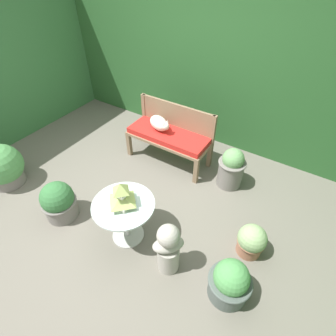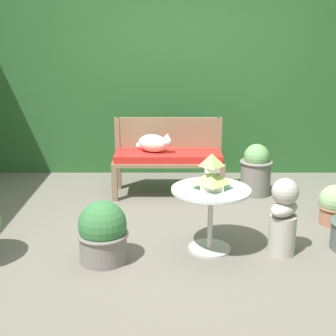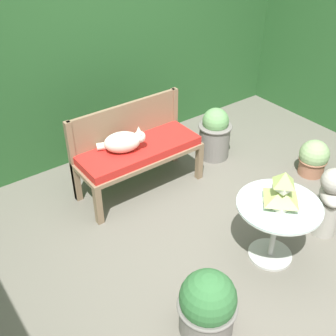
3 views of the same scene
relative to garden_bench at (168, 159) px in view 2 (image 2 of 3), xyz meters
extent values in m
plane|color=#666056|center=(0.07, -1.04, -0.42)|extent=(30.00, 30.00, 0.00)
cube|color=#285628|center=(0.07, 1.25, 0.76)|extent=(6.40, 0.79, 2.36)
cube|color=#7F664C|center=(-0.59, -0.21, -0.23)|extent=(0.06, 0.06, 0.38)
cube|color=#7F664C|center=(0.59, -0.21, -0.23)|extent=(0.06, 0.06, 0.38)
cube|color=#7F664C|center=(-0.59, 0.21, -0.23)|extent=(0.06, 0.06, 0.38)
cube|color=#7F664C|center=(0.59, 0.21, -0.23)|extent=(0.06, 0.06, 0.38)
cube|color=#7F664C|center=(0.00, 0.00, -0.02)|extent=(1.23, 0.48, 0.04)
cube|color=red|center=(0.00, 0.00, 0.04)|extent=(1.19, 0.45, 0.08)
cube|color=#7F664C|center=(-0.59, 0.22, 0.01)|extent=(0.06, 0.06, 0.85)
cube|color=#7F664C|center=(0.59, 0.22, 0.01)|extent=(0.06, 0.06, 0.85)
cube|color=#7F664C|center=(0.00, 0.22, 0.25)|extent=(1.19, 0.04, 0.36)
ellipsoid|color=silver|center=(-0.17, 0.01, 0.18)|extent=(0.39, 0.31, 0.20)
sphere|color=silver|center=(-0.02, -0.05, 0.21)|extent=(0.11, 0.11, 0.11)
cone|color=silver|center=(-0.01, -0.02, 0.28)|extent=(0.04, 0.04, 0.05)
cone|color=silver|center=(-0.03, -0.08, 0.28)|extent=(0.04, 0.04, 0.05)
cylinder|color=silver|center=(-0.27, 0.14, 0.12)|extent=(0.20, 0.13, 0.07)
cylinder|color=#B7B7B2|center=(0.35, -1.42, -0.41)|extent=(0.36, 0.36, 0.02)
cylinder|color=#B7B7B2|center=(0.35, -1.42, -0.15)|extent=(0.04, 0.04, 0.54)
cylinder|color=silver|center=(0.35, -1.42, 0.13)|extent=(0.66, 0.66, 0.01)
torus|color=#B7B7B2|center=(0.35, -1.42, 0.11)|extent=(0.66, 0.66, 0.02)
cube|color=silver|center=(0.35, -1.42, 0.16)|extent=(0.19, 0.19, 0.05)
pyramid|color=#A8BC66|center=(0.35, -1.42, 0.23)|extent=(0.25, 0.25, 0.10)
cube|color=silver|center=(0.35, -1.42, 0.30)|extent=(0.12, 0.12, 0.05)
pyramid|color=#A8BC66|center=(0.35, -1.42, 0.38)|extent=(0.16, 0.16, 0.11)
cylinder|color=#A39E93|center=(0.95, -1.49, -0.25)|extent=(0.22, 0.22, 0.34)
ellipsoid|color=#A39E93|center=(0.95, -1.49, -0.02)|extent=(0.34, 0.35, 0.12)
sphere|color=#A39E93|center=(0.95, -1.49, 0.13)|extent=(0.22, 0.22, 0.22)
cylinder|color=#9E664C|center=(1.60, -0.86, -0.33)|extent=(0.26, 0.26, 0.18)
torus|color=#9E664C|center=(1.60, -0.86, -0.25)|extent=(0.30, 0.30, 0.03)
sphere|color=#89A870|center=(1.60, -0.86, -0.18)|extent=(0.31, 0.31, 0.31)
cylinder|color=slate|center=(1.00, 0.01, -0.22)|extent=(0.34, 0.34, 0.39)
torus|color=slate|center=(1.00, 0.01, -0.04)|extent=(0.37, 0.37, 0.03)
sphere|color=#66995B|center=(1.00, 0.01, 0.02)|extent=(0.29, 0.29, 0.29)
cylinder|color=slate|center=(-0.53, -1.62, -0.30)|extent=(0.38, 0.38, 0.24)
torus|color=slate|center=(-0.53, -1.62, -0.19)|extent=(0.42, 0.42, 0.03)
sphere|color=#336B38|center=(-0.53, -1.62, -0.11)|extent=(0.39, 0.39, 0.39)
camera|label=1|loc=(1.70, -2.66, 2.20)|focal=28.00mm
camera|label=2|loc=(0.00, -5.07, 1.37)|focal=50.00mm
camera|label=3|loc=(-1.81, -2.91, 2.18)|focal=45.00mm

